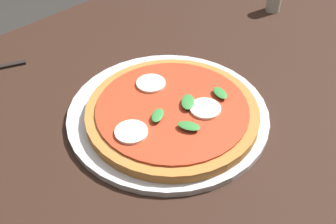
% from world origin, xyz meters
% --- Properties ---
extents(dining_table, '(1.59, 0.85, 0.70)m').
position_xyz_m(dining_table, '(0.00, 0.00, 0.62)').
color(dining_table, black).
rests_on(dining_table, ground_plane).
extents(serving_tray, '(0.37, 0.37, 0.01)m').
position_xyz_m(serving_tray, '(-0.02, 0.06, 0.71)').
color(serving_tray, silver).
rests_on(serving_tray, dining_table).
extents(pizza, '(0.31, 0.31, 0.03)m').
position_xyz_m(pizza, '(-0.01, 0.07, 0.73)').
color(pizza, '#B27033').
rests_on(pizza, serving_tray).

